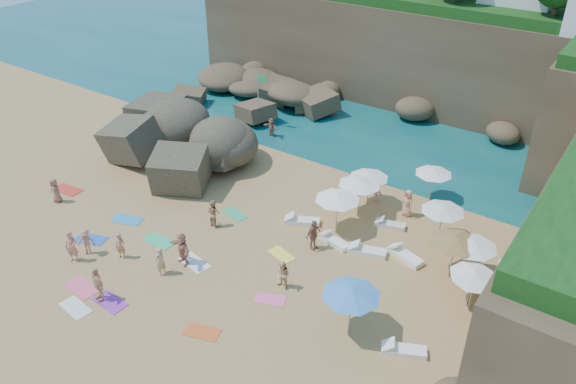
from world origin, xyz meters
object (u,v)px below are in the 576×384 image
Objects in this scene: flag_pole at (259,93)px; person_stand_4 at (408,203)px; parasol_1 at (443,208)px; lounger_0 at (302,221)px; person_stand_5 at (271,127)px; parasol_0 at (369,175)px; person_stand_0 at (72,247)px; person_stand_6 at (160,261)px; person_stand_1 at (213,213)px; person_stand_3 at (313,235)px; person_stand_2 at (378,187)px; rock_outcrop at (171,159)px; parasol_2 at (434,171)px.

person_stand_4 is at bearing -19.08° from flag_pole.
parasol_1 reaches higher than lounger_0.
parasol_0 is at bearing -16.01° from person_stand_5.
flag_pole is at bearing 68.19° from person_stand_0.
lounger_0 is 1.19× the size of person_stand_4.
person_stand_4 is 14.39m from person_stand_6.
person_stand_5 is (-4.25, 11.32, -0.10)m from person_stand_1.
flag_pole reaches higher than person_stand_6.
person_stand_0 is 1.09× the size of person_stand_1.
flag_pole is at bearing 158.40° from person_stand_5.
person_stand_5 is (-15.31, 5.32, -1.33)m from parasol_1.
person_stand_5 is at bearing -63.11° from person_stand_1.
person_stand_1 is 11.23m from person_stand_4.
parasol_0 is at bearing 153.72° from person_stand_6.
parasol_0 reaches higher than person_stand_0.
parasol_1 is 1.63× the size of person_stand_5.
parasol_1 is 7.08m from person_stand_3.
person_stand_4 reaches higher than person_stand_5.
flag_pole reaches higher than person_stand_2.
person_stand_6 is at bearing -47.30° from rock_outcrop.
person_stand_6 is at bearing -119.93° from parasol_2.
person_stand_1 is at bearing -107.79° from person_stand_4.
rock_outcrop is 4.91× the size of person_stand_3.
parasol_0 is 1.32× the size of person_stand_3.
person_stand_3 reaches higher than person_stand_5.
person_stand_1 reaches higher than person_stand_5.
lounger_0 is (-7.02, -3.01, -1.90)m from parasol_1.
person_stand_2 is at bearing -20.33° from flag_pole.
parasol_2 is 13.31m from person_stand_1.
person_stand_0 reaches higher than person_stand_4.
person_stand_3 is (1.78, -1.60, 0.73)m from lounger_0.
rock_outcrop reaches higher than person_stand_5.
rock_outcrop is 12.49m from person_stand_6.
person_stand_4 is 13.49m from person_stand_5.
person_stand_6 is (-5.16, -6.17, -0.08)m from person_stand_3.
person_stand_2 is at bearing 35.11° from lounger_0.
person_stand_2 is (2.38, 4.68, 0.82)m from lounger_0.
flag_pole reaches higher than person_stand_1.
lounger_0 is at bearing -104.94° from person_stand_4.
parasol_2 is 1.53× the size of person_stand_5.
lounger_0 is 5.07m from person_stand_1.
person_stand_4 is (2.18, -0.45, -0.13)m from person_stand_2.
person_stand_3 is at bearing -138.61° from parasol_1.
person_stand_5 is at bearing 173.17° from parasol_2.
rock_outcrop is 16.66m from person_stand_4.
parasol_1 is at bearing -11.21° from parasol_0.
person_stand_3 is at bearing -42.60° from flag_pole.
rock_outcrop is at bearing 88.58° from person_stand_3.
flag_pole is 16.20m from person_stand_3.
parasol_1 is 12.64m from person_stand_1.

